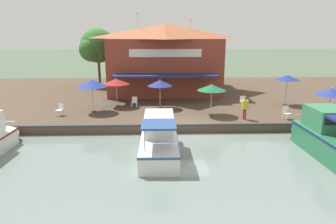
# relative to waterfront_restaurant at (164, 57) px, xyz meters

# --- Properties ---
(ground_plane) EXTENTS (220.00, 220.00, 0.00)m
(ground_plane) POSITION_rel_waterfront_restaurant_xyz_m (13.04, 1.38, -4.07)
(ground_plane) COLOR #4C5B47
(quay_deck) EXTENTS (22.00, 56.00, 0.60)m
(quay_deck) POSITION_rel_waterfront_restaurant_xyz_m (2.04, 1.38, -3.77)
(quay_deck) COLOR #4C3D2D
(quay_deck) RESTS_ON ground
(quay_edge_fender) EXTENTS (0.20, 50.40, 0.10)m
(quay_edge_fender) POSITION_rel_waterfront_restaurant_xyz_m (12.94, 1.38, -3.42)
(quay_edge_fender) COLOR #2D2D33
(quay_edge_fender) RESTS_ON quay_deck
(waterfront_restaurant) EXTENTS (11.47, 11.24, 7.91)m
(waterfront_restaurant) POSITION_rel_waterfront_restaurant_xyz_m (0.00, 0.00, 0.00)
(waterfront_restaurant) COLOR brown
(waterfront_restaurant) RESTS_ON quay_deck
(patio_umbrella_mid_patio_right) EXTENTS (2.12, 2.12, 2.23)m
(patio_umbrella_mid_patio_right) POSITION_rel_waterfront_restaurant_xyz_m (11.50, 11.42, -1.54)
(patio_umbrella_mid_patio_right) COLOR #B7B7B7
(patio_umbrella_mid_patio_right) RESTS_ON quay_deck
(patio_umbrella_far_corner) EXTENTS (1.97, 1.97, 2.32)m
(patio_umbrella_far_corner) POSITION_rel_waterfront_restaurant_xyz_m (8.06, -0.53, -1.44)
(patio_umbrella_far_corner) COLOR #B7B7B7
(patio_umbrella_far_corner) RESTS_ON quay_deck
(patio_umbrella_by_entrance) EXTENTS (1.93, 1.93, 2.57)m
(patio_umbrella_by_entrance) POSITION_rel_waterfront_restaurant_xyz_m (7.31, 10.06, -1.16)
(patio_umbrella_by_entrance) COLOR #B7B7B7
(patio_umbrella_by_entrance) RESTS_ON quay_deck
(patio_umbrella_mid_patio_left) EXTENTS (2.27, 2.27, 2.55)m
(patio_umbrella_mid_patio_left) POSITION_rel_waterfront_restaurant_xyz_m (9.11, -5.66, -1.24)
(patio_umbrella_mid_patio_left) COLOR #B7B7B7
(patio_umbrella_mid_patio_left) RESTS_ON quay_deck
(patio_umbrella_near_quay_edge) EXTENTS (2.13, 2.13, 2.32)m
(patio_umbrella_near_quay_edge) POSITION_rel_waterfront_restaurant_xyz_m (7.30, -4.09, -1.41)
(patio_umbrella_near_quay_edge) COLOR #B7B7B7
(patio_umbrella_near_quay_edge) RESTS_ON quay_deck
(patio_umbrella_back_row) EXTENTS (2.09, 2.09, 2.31)m
(patio_umbrella_back_row) POSITION_rel_waterfront_restaurant_xyz_m (10.32, 3.21, -1.42)
(patio_umbrella_back_row) COLOR #B7B7B7
(patio_umbrella_back_row) RESTS_ON quay_deck
(cafe_chair_far_corner_seat) EXTENTS (0.48, 0.48, 0.85)m
(cafe_chair_far_corner_seat) POSITION_rel_waterfront_restaurant_xyz_m (7.75, -2.62, -3.00)
(cafe_chair_far_corner_seat) COLOR white
(cafe_chair_far_corner_seat) RESTS_ON quay_deck
(cafe_chair_beside_entrance) EXTENTS (0.51, 0.51, 0.85)m
(cafe_chair_beside_entrance) POSITION_rel_waterfront_restaurant_xyz_m (8.72, -4.84, -3.00)
(cafe_chair_beside_entrance) COLOR white
(cafe_chair_beside_entrance) RESTS_ON quay_deck
(cafe_chair_mid_patio) EXTENTS (0.45, 0.45, 0.85)m
(cafe_chair_mid_patio) POSITION_rel_waterfront_restaurant_xyz_m (7.78, 6.32, -3.00)
(cafe_chair_mid_patio) COLOR white
(cafe_chair_mid_patio) RESTS_ON quay_deck
(cafe_chair_facing_river) EXTENTS (0.54, 0.54, 0.85)m
(cafe_chair_facing_river) POSITION_rel_waterfront_restaurant_xyz_m (11.62, 8.35, -3.00)
(cafe_chair_facing_river) COLOR white
(cafe_chair_facing_river) RESTS_ON quay_deck
(cafe_chair_back_row_seat) EXTENTS (0.58, 0.58, 0.85)m
(cafe_chair_back_row_seat) POSITION_rel_waterfront_restaurant_xyz_m (10.12, -7.88, -3.00)
(cafe_chair_back_row_seat) COLOR white
(cafe_chair_back_row_seat) RESTS_ON quay_deck
(person_mid_patio) EXTENTS (0.45, 0.45, 1.60)m
(person_mid_patio) POSITION_rel_waterfront_restaurant_xyz_m (11.61, 5.35, -2.48)
(person_mid_patio) COLOR #B23338
(person_mid_patio) RESTS_ON quay_deck
(motorboat_second_along) EXTENTS (5.72, 2.04, 2.18)m
(motorboat_second_along) POSITION_rel_waterfront_restaurant_xyz_m (16.11, -0.65, -3.21)
(motorboat_second_along) COLOR white
(motorboat_second_along) RESTS_ON river_water
(motorboat_distant_upstream) EXTENTS (5.96, 2.34, 2.46)m
(motorboat_distant_upstream) POSITION_rel_waterfront_restaurant_xyz_m (16.38, 8.59, -3.08)
(motorboat_distant_upstream) COLOR #287047
(motorboat_distant_upstream) RESTS_ON river_water
(tree_downstream_bank) EXTENTS (4.09, 3.89, 6.47)m
(tree_downstream_bank) POSITION_rel_waterfront_restaurant_xyz_m (-3.23, -7.63, 0.94)
(tree_downstream_bank) COLOR brown
(tree_downstream_bank) RESTS_ON quay_deck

